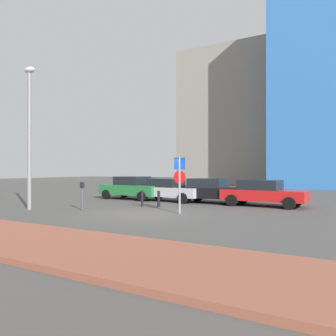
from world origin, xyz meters
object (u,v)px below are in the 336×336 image
Objects in this scene: parked_car_green at (132,188)px; parked_car_red at (263,193)px; parked_car_black at (212,190)px; parking_sign_post at (180,178)px; traffic_bollard_mid at (142,198)px; parked_car_silver at (169,190)px; parking_meter at (82,192)px; street_lamp at (29,126)px; traffic_bollard_near at (159,199)px.

parked_car_green reaches higher than parked_car_red.
parking_sign_post is at bearing -83.35° from parked_car_black.
parked_car_red is 6.66m from traffic_bollard_mid.
parked_car_red is at bearing 0.87° from parked_car_silver.
parked_car_red is (5.96, 0.09, 0.01)m from parked_car_silver.
parking_meter reaches higher than traffic_bollard_mid.
street_lamp is at bearing -142.33° from parked_car_red.
parked_car_red is at bearing 0.96° from parked_car_green.
parked_car_green is 8.22m from street_lamp.
parking_meter is 4.34m from street_lamp.
parked_car_silver is (2.86, 0.06, -0.04)m from parked_car_green.
parked_car_red is at bearing 37.67° from street_lamp.
traffic_bollard_mid is at bearing -160.29° from traffic_bollard_near.
parking_meter is (-1.28, -6.34, 0.16)m from parked_car_silver.
parked_car_silver is 9.08m from street_lamp.
parked_car_black is 0.58× the size of street_lamp.
parked_car_black is 5.34m from parking_sign_post.
parked_car_red is 12.84m from street_lamp.
parked_car_black is at bearing 96.65° from parking_sign_post.
parked_car_silver is at bearing 95.12° from traffic_bollard_mid.
street_lamp is (-0.96, -7.40, 3.45)m from parked_car_green.
parked_car_green is 2.86m from parked_car_silver.
parked_car_black is at bearing 55.29° from traffic_bollard_mid.
street_lamp reaches higher than parking_sign_post.
traffic_bollard_near is (2.45, 3.24, -0.47)m from parking_meter.
parked_car_green is at bearing 142.96° from traffic_bollard_near.
parked_car_black is at bearing 5.50° from parked_car_silver.
parking_sign_post is at bearing 16.22° from parking_meter.
parked_car_black reaches higher than traffic_bollard_mid.
parked_car_black is 4.82× the size of traffic_bollard_near.
street_lamp is at bearing -130.82° from parked_car_black.
traffic_bollard_mid is (-3.17, 1.55, -1.18)m from parking_sign_post.
street_lamp is at bearing -156.32° from parking_meter.
parked_car_silver is 1.09× the size of parked_car_black.
parked_car_black reaches higher than parking_meter.
parked_car_silver is at bearing 1.15° from parked_car_green.
parking_meter is at bearing -127.10° from traffic_bollard_near.
parking_meter is at bearing -101.37° from parked_car_silver.
parking_sign_post reaches higher than parked_car_black.
street_lamp is 8.29× the size of traffic_bollard_near.
parking_sign_post is at bearing -26.04° from traffic_bollard_mid.
parked_car_silver reaches higher than parking_meter.
traffic_bollard_near is (-4.79, -3.19, -0.31)m from parked_car_red.
traffic_bollard_mid is at bearing 153.96° from parking_sign_post.
parked_car_green is 6.48m from parking_meter.
street_lamp is (-9.78, -7.55, 3.48)m from parked_car_red.
street_lamp reaches higher than parking_meter.
traffic_bollard_mid is (1.58, 2.93, -0.45)m from parking_meter.
parked_car_black reaches higher than parked_car_silver.
parking_meter is (1.59, -6.29, 0.12)m from parked_car_green.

